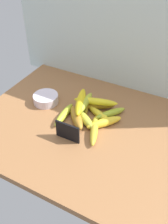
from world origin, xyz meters
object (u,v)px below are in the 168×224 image
chalkboard_sign (68,132)px  banana_8 (110,114)px  banana_9 (94,130)px  banana_1 (84,118)px  banana_2 (99,114)px  banana_3 (82,108)px  banana_7 (64,115)px  banana_12 (85,103)px  banana_11 (96,101)px  banana_4 (76,118)px  banana_6 (84,103)px  banana_5 (104,122)px  fruit_bowl (46,99)px  banana_0 (97,106)px  banana_10 (81,102)px

chalkboard_sign → banana_8: 24.19cm
banana_8 → banana_9: size_ratio=0.88×
banana_1 → banana_2: bearing=53.2°
banana_3 → banana_7: (-5.43, -7.89, -0.07)cm
banana_12 → banana_11: bearing=42.1°
banana_3 → banana_8: (13.29, 2.76, -0.04)cm
banana_1 → banana_11: banana_11 is taller
banana_4 → banana_6: size_ratio=1.01×
banana_7 → banana_8: bearing=29.6°
banana_2 → banana_5: bearing=-45.7°
chalkboard_sign → banana_2: (5.69, 19.25, -2.24)cm
banana_1 → banana_8: (8.90, 8.96, -0.24)cm
banana_5 → fruit_bowl: bearing=175.8°
chalkboard_sign → banana_9: bearing=45.3°
chalkboard_sign → banana_5: 17.96cm
banana_6 → banana_11: size_ratio=0.79×
chalkboard_sign → banana_7: 14.50cm
banana_2 → banana_9: size_ratio=0.82×
banana_5 → banana_6: size_ratio=1.04×
fruit_bowl → banana_9: fruit_bowl is taller
banana_2 → banana_7: bearing=-151.3°
banana_3 → banana_2: bearing=0.3°
banana_0 → banana_7: banana_0 is taller
banana_5 → banana_11: banana_11 is taller
banana_10 → banana_0: bearing=39.7°
banana_6 → banana_9: banana_6 is taller
banana_5 → banana_8: size_ratio=1.05×
fruit_bowl → chalkboard_sign: bearing=-36.7°
banana_0 → banana_1: banana_1 is taller
banana_8 → banana_11: bearing=172.1°
banana_8 → banana_9: (-1.62, -13.57, -0.03)cm
banana_5 → banana_9: (-1.82, -6.32, -0.24)cm
banana_8 → banana_2: bearing=-147.3°
fruit_bowl → banana_5: (33.07, -2.42, -0.25)cm
banana_4 → banana_9: 11.06cm
banana_3 → banana_7: size_ratio=0.94×
banana_6 → banana_9: size_ratio=0.89×
banana_2 → banana_10: (-9.93, 0.04, 3.91)cm
banana_2 → banana_4: banana_4 is taller
banana_1 → banana_7: banana_1 is taller
banana_1 → banana_4: bearing=-157.0°
banana_0 → banana_1: size_ratio=1.11×
banana_6 → banana_8: size_ratio=1.01×
banana_4 → banana_9: bearing=-16.8°
fruit_bowl → banana_6: (18.16, 6.06, -0.39)cm
banana_4 → fruit_bowl: bearing=165.0°
banana_2 → banana_9: 11.17cm
banana_8 → banana_10: (-14.15, -2.67, 3.83)cm
banana_8 → banana_9: 13.66cm
banana_4 → banana_7: banana_4 is taller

